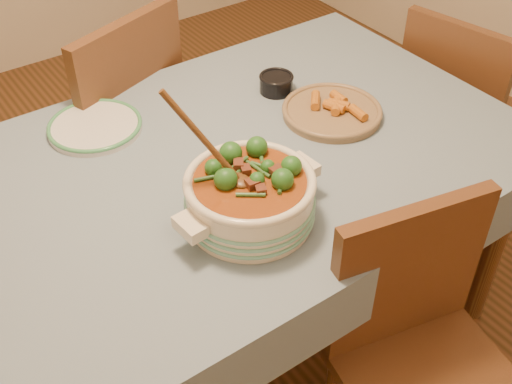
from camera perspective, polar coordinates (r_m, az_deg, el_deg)
floor at (r=2.31m, az=-1.67°, el=-11.94°), size 4.50×4.50×0.00m
dining_table at (r=1.83m, az=-2.06°, el=0.86°), size 1.68×1.08×0.76m
stew_casserole at (r=1.53m, az=-0.58°, el=-0.22°), size 0.40×0.33×0.37m
white_plate at (r=1.93m, az=-14.13°, el=5.69°), size 0.35×0.35×0.02m
condiment_bowl at (r=2.05m, az=1.81°, el=9.71°), size 0.11×0.11×0.06m
fried_plate at (r=1.95m, az=6.77°, el=7.25°), size 0.32×0.32×0.05m
chair_far at (r=2.33m, az=-12.42°, el=5.96°), size 0.58×0.58×0.97m
chair_near at (r=1.69m, az=14.40°, el=-13.37°), size 0.49×0.49×0.89m
chair_right at (r=2.57m, az=17.44°, el=7.12°), size 0.48×0.48×0.88m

